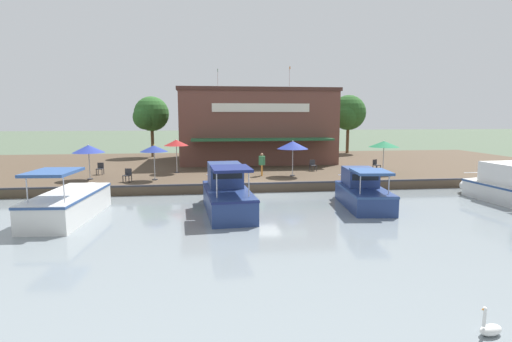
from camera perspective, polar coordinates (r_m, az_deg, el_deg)
ground_plane at (r=24.74m, az=0.49°, el=-3.30°), size 220.00×220.00×0.00m
quay_deck at (r=35.48m, az=-1.91°, el=0.60°), size 22.00×56.00×0.60m
quay_edge_fender at (r=24.72m, az=0.46°, el=-1.77°), size 0.20×50.40×0.10m
waterfront_restaurant at (r=38.11m, az=-0.29°, el=6.53°), size 11.70×13.78×8.81m
patio_umbrella_by_entrance at (r=26.92m, az=-14.38°, el=3.12°), size 1.81×1.81×2.33m
patio_umbrella_far_corner at (r=30.67m, az=17.82°, el=3.68°), size 2.17×2.17×2.41m
patio_umbrella_back_row at (r=28.53m, az=-22.81°, el=2.93°), size 2.06×2.06×2.34m
patio_umbrella_mid_patio_right at (r=29.99m, az=-11.32°, el=3.97°), size 1.78×1.78×2.50m
patio_umbrella_mid_patio_left at (r=27.97m, az=5.28°, el=3.71°), size 2.17×2.17×2.49m
cafe_chair_far_corner_seat at (r=30.95m, az=8.13°, el=0.91°), size 0.50×0.50×0.85m
cafe_chair_mid_patio at (r=32.15m, az=16.77°, el=0.91°), size 0.59×0.59×0.85m
cafe_chair_facing_river at (r=30.82m, az=-21.37°, el=0.41°), size 0.47×0.47×0.85m
cafe_chair_under_first_umbrella at (r=26.80m, az=-17.87°, el=-0.48°), size 0.53×0.53×0.85m
person_mid_patio at (r=28.01m, az=0.85°, el=1.33°), size 0.45×0.45×1.61m
motorboat_outer_channel at (r=22.04m, az=14.73°, el=-2.77°), size 5.75×2.52×2.07m
motorboat_far_downstream at (r=20.95m, az=-24.60°, el=-3.95°), size 6.83×2.58×2.42m
motorboat_second_along at (r=20.25m, az=-4.32°, el=-3.14°), size 6.75×2.44×2.42m
swan at (r=10.58m, az=30.46°, el=-18.86°), size 0.39×0.62×0.69m
tree_behind_restaurant at (r=46.21m, az=12.97°, el=8.00°), size 4.11×3.91×6.51m
tree_upstream_bank at (r=42.25m, az=-14.91°, el=7.76°), size 3.70×3.52×6.16m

